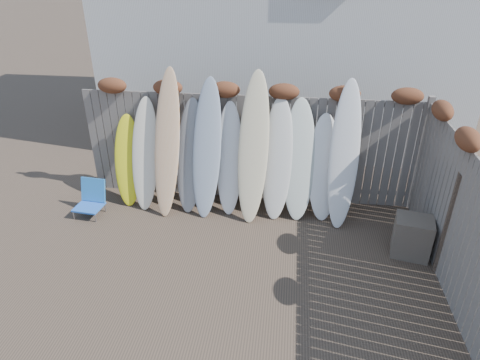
# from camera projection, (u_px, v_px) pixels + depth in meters

# --- Properties ---
(ground) EXTENTS (80.00, 80.00, 0.00)m
(ground) POSITION_uv_depth(u_px,v_px,m) (230.00, 280.00, 6.15)
(ground) COLOR #493A2D
(back_fence) EXTENTS (6.05, 0.28, 2.24)m
(back_fence) POSITION_uv_depth(u_px,v_px,m) (251.00, 140.00, 7.67)
(back_fence) COLOR slate
(back_fence) RESTS_ON ground
(right_fence) EXTENTS (0.28, 4.40, 2.24)m
(right_fence) POSITION_uv_depth(u_px,v_px,m) (461.00, 218.00, 5.51)
(right_fence) COLOR slate
(right_fence) RESTS_ON ground
(beach_chair) EXTENTS (0.51, 0.54, 0.61)m
(beach_chair) POSITION_uv_depth(u_px,v_px,m) (91.00, 198.00, 7.62)
(beach_chair) COLOR blue
(beach_chair) RESTS_ON ground
(wooden_crate) EXTENTS (0.63, 0.56, 0.64)m
(wooden_crate) POSITION_uv_depth(u_px,v_px,m) (412.00, 237.00, 6.55)
(wooden_crate) COLOR #695C4F
(wooden_crate) RESTS_ON ground
(lattice_panel) EXTENTS (0.32, 1.05, 1.61)m
(lattice_panel) POSITION_uv_depth(u_px,v_px,m) (446.00, 208.00, 6.36)
(lattice_panel) COLOR #332A1F
(lattice_panel) RESTS_ON ground
(surfboard_0) EXTENTS (0.53, 0.62, 1.63)m
(surfboard_0) POSITION_uv_depth(u_px,v_px,m) (128.00, 161.00, 7.76)
(surfboard_0) COLOR yellow
(surfboard_0) RESTS_ON ground
(surfboard_1) EXTENTS (0.52, 0.72, 1.96)m
(surfboard_1) POSITION_uv_depth(u_px,v_px,m) (145.00, 154.00, 7.61)
(surfboard_1) COLOR #F3E6CC
(surfboard_1) RESTS_ON ground
(surfboard_2) EXTENTS (0.53, 0.91, 2.49)m
(surfboard_2) POSITION_uv_depth(u_px,v_px,m) (167.00, 144.00, 7.36)
(surfboard_2) COLOR #F9A672
(surfboard_2) RESTS_ON ground
(surfboard_3) EXTENTS (0.56, 0.74, 1.97)m
(surfboard_3) POSITION_uv_depth(u_px,v_px,m) (190.00, 156.00, 7.53)
(surfboard_3) COLOR gray
(surfboard_3) RESTS_ON ground
(surfboard_4) EXTENTS (0.57, 0.86, 2.35)m
(surfboard_4) POSITION_uv_depth(u_px,v_px,m) (207.00, 149.00, 7.34)
(surfboard_4) COLOR #97A5B7
(surfboard_4) RESTS_ON ground
(surfboard_5) EXTENTS (0.49, 0.71, 1.93)m
(surfboard_5) POSITION_uv_depth(u_px,v_px,m) (229.00, 159.00, 7.48)
(surfboard_5) COLOR white
(surfboard_5) RESTS_ON ground
(surfboard_6) EXTENTS (0.57, 0.90, 2.49)m
(surfboard_6) POSITION_uv_depth(u_px,v_px,m) (253.00, 148.00, 7.19)
(surfboard_6) COLOR beige
(surfboard_6) RESTS_ON ground
(surfboard_7) EXTENTS (0.55, 0.75, 2.06)m
(surfboard_7) POSITION_uv_depth(u_px,v_px,m) (277.00, 159.00, 7.33)
(surfboard_7) COLOR silver
(surfboard_7) RESTS_ON ground
(surfboard_8) EXTENTS (0.59, 0.75, 2.04)m
(surfboard_8) POSITION_uv_depth(u_px,v_px,m) (299.00, 160.00, 7.31)
(surfboard_8) COLOR silver
(surfboard_8) RESTS_ON ground
(surfboard_9) EXTENTS (0.58, 0.69, 1.79)m
(surfboard_9) POSITION_uv_depth(u_px,v_px,m) (324.00, 168.00, 7.32)
(surfboard_9) COLOR white
(surfboard_9) RESTS_ON ground
(surfboard_10) EXTENTS (0.54, 0.87, 2.40)m
(surfboard_10) POSITION_uv_depth(u_px,v_px,m) (344.00, 155.00, 7.05)
(surfboard_10) COLOR white
(surfboard_10) RESTS_ON ground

